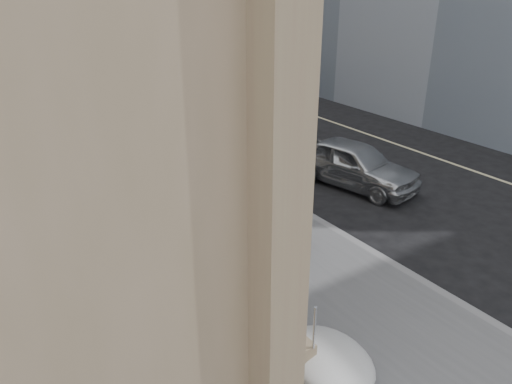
{
  "coord_description": "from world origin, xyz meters",
  "views": [
    {
      "loc": [
        -6.62,
        -7.35,
        7.19
      ],
      "look_at": [
        0.19,
        2.87,
        1.7
      ],
      "focal_mm": 35.0,
      "sensor_mm": 36.0,
      "label": 1
    }
  ],
  "objects_px": {
    "mounted_horse_right": "(263,193)",
    "car_grey": "(256,82)",
    "pedestrian": "(250,208)",
    "mounted_horse_left": "(211,224)",
    "car_silver": "(354,163)"
  },
  "relations": [
    {
      "from": "mounted_horse_left",
      "to": "pedestrian",
      "type": "bearing_deg",
      "value": 178.52
    },
    {
      "from": "mounted_horse_right",
      "to": "car_silver",
      "type": "relative_size",
      "value": 0.57
    },
    {
      "from": "mounted_horse_left",
      "to": "mounted_horse_right",
      "type": "relative_size",
      "value": 0.93
    },
    {
      "from": "mounted_horse_right",
      "to": "car_grey",
      "type": "xyz_separation_m",
      "value": [
        10.01,
        15.4,
        -0.62
      ]
    },
    {
      "from": "pedestrian",
      "to": "car_grey",
      "type": "xyz_separation_m",
      "value": [
        10.46,
        15.4,
        -0.26
      ]
    },
    {
      "from": "mounted_horse_left",
      "to": "mounted_horse_right",
      "type": "xyz_separation_m",
      "value": [
        1.99,
        0.54,
        0.2
      ]
    },
    {
      "from": "pedestrian",
      "to": "car_grey",
      "type": "relative_size",
      "value": 0.35
    },
    {
      "from": "mounted_horse_right",
      "to": "car_silver",
      "type": "bearing_deg",
      "value": -166.31
    },
    {
      "from": "car_silver",
      "to": "mounted_horse_left",
      "type": "bearing_deg",
      "value": -178.26
    },
    {
      "from": "mounted_horse_right",
      "to": "car_grey",
      "type": "bearing_deg",
      "value": -123.54
    },
    {
      "from": "pedestrian",
      "to": "car_silver",
      "type": "relative_size",
      "value": 0.35
    },
    {
      "from": "mounted_horse_right",
      "to": "car_grey",
      "type": "height_order",
      "value": "mounted_horse_right"
    },
    {
      "from": "mounted_horse_right",
      "to": "car_silver",
      "type": "xyz_separation_m",
      "value": [
        4.8,
        1.21,
        -0.49
      ]
    },
    {
      "from": "pedestrian",
      "to": "car_grey",
      "type": "height_order",
      "value": "pedestrian"
    },
    {
      "from": "mounted_horse_left",
      "to": "pedestrian",
      "type": "distance_m",
      "value": 1.63
    }
  ]
}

